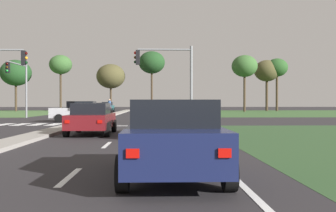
{
  "coord_description": "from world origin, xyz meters",
  "views": [
    {
      "loc": [
        5.27,
        -2.36,
        1.53
      ],
      "look_at": [
        6.14,
        26.41,
        1.26
      ],
      "focal_mm": 41.64,
      "sensor_mm": 36.0,
      "label": 1
    }
  ],
  "objects_px": {
    "car_beige_fifth": "(87,109)",
    "treeline_near": "(16,73)",
    "car_blue_sixth": "(162,118)",
    "treeline_second": "(61,65)",
    "car_silver_second": "(80,111)",
    "traffic_signal_far_left": "(19,79)",
    "car_navy_fourth": "(173,138)",
    "traffic_signal_near_right": "(170,71)",
    "treeline_fifth": "(245,66)",
    "treeline_seventh": "(277,68)",
    "car_maroon_seventh": "(92,118)",
    "treeline_third": "(111,76)",
    "car_teal_near": "(107,107)",
    "pedestrian_at_median": "(109,105)",
    "treeline_sixth": "(267,71)",
    "car_red_third": "(103,108)",
    "treeline_fourth": "(152,63)"
  },
  "relations": [
    {
      "from": "car_red_third",
      "to": "car_maroon_seventh",
      "type": "bearing_deg",
      "value": 96.98
    },
    {
      "from": "car_teal_near",
      "to": "car_navy_fourth",
      "type": "xyz_separation_m",
      "value": [
        8.0,
        -53.45,
        -0.01
      ]
    },
    {
      "from": "car_teal_near",
      "to": "treeline_fourth",
      "type": "distance_m",
      "value": 10.39
    },
    {
      "from": "pedestrian_at_median",
      "to": "treeline_fifth",
      "type": "bearing_deg",
      "value": 111.13
    },
    {
      "from": "car_teal_near",
      "to": "traffic_signal_far_left",
      "type": "height_order",
      "value": "traffic_signal_far_left"
    },
    {
      "from": "car_teal_near",
      "to": "car_silver_second",
      "type": "xyz_separation_m",
      "value": [
        1.68,
        -30.56,
        0.01
      ]
    },
    {
      "from": "traffic_signal_near_right",
      "to": "treeline_fifth",
      "type": "height_order",
      "value": "treeline_fifth"
    },
    {
      "from": "car_blue_sixth",
      "to": "pedestrian_at_median",
      "type": "distance_m",
      "value": 29.23
    },
    {
      "from": "traffic_signal_far_left",
      "to": "car_navy_fourth",
      "type": "bearing_deg",
      "value": -65.59
    },
    {
      "from": "car_beige_fifth",
      "to": "pedestrian_at_median",
      "type": "distance_m",
      "value": 4.31
    },
    {
      "from": "car_red_third",
      "to": "car_beige_fifth",
      "type": "distance_m",
      "value": 13.34
    },
    {
      "from": "treeline_second",
      "to": "car_beige_fifth",
      "type": "bearing_deg",
      "value": -69.89
    },
    {
      "from": "traffic_signal_near_right",
      "to": "treeline_near",
      "type": "relative_size",
      "value": 0.6
    },
    {
      "from": "car_maroon_seventh",
      "to": "treeline_second",
      "type": "relative_size",
      "value": 0.46
    },
    {
      "from": "traffic_signal_far_left",
      "to": "treeline_third",
      "type": "relative_size",
      "value": 0.67
    },
    {
      "from": "car_navy_fourth",
      "to": "traffic_signal_near_right",
      "type": "relative_size",
      "value": 0.81
    },
    {
      "from": "car_beige_fifth",
      "to": "treeline_fourth",
      "type": "bearing_deg",
      "value": -107.2
    },
    {
      "from": "car_silver_second",
      "to": "car_maroon_seventh",
      "type": "xyz_separation_m",
      "value": [
        2.92,
        -12.21,
        -0.06
      ]
    },
    {
      "from": "car_red_third",
      "to": "treeline_fifth",
      "type": "distance_m",
      "value": 24.66
    },
    {
      "from": "treeline_third",
      "to": "car_blue_sixth",
      "type": "bearing_deg",
      "value": -80.71
    },
    {
      "from": "car_silver_second",
      "to": "treeline_fourth",
      "type": "height_order",
      "value": "treeline_fourth"
    },
    {
      "from": "car_beige_fifth",
      "to": "car_navy_fourth",
      "type": "bearing_deg",
      "value": 102.83
    },
    {
      "from": "car_navy_fourth",
      "to": "traffic_signal_near_right",
      "type": "height_order",
      "value": "traffic_signal_near_right"
    },
    {
      "from": "car_teal_near",
      "to": "treeline_seventh",
      "type": "relative_size",
      "value": 0.46
    },
    {
      "from": "car_navy_fourth",
      "to": "car_blue_sixth",
      "type": "relative_size",
      "value": 0.97
    },
    {
      "from": "car_navy_fourth",
      "to": "treeline_seventh",
      "type": "relative_size",
      "value": 0.46
    },
    {
      "from": "car_silver_second",
      "to": "treeline_near",
      "type": "distance_m",
      "value": 41.61
    },
    {
      "from": "treeline_fourth",
      "to": "treeline_seventh",
      "type": "relative_size",
      "value": 1.07
    },
    {
      "from": "treeline_near",
      "to": "treeline_fifth",
      "type": "xyz_separation_m",
      "value": [
        38.79,
        -3.86,
        0.88
      ]
    },
    {
      "from": "traffic_signal_far_left",
      "to": "treeline_near",
      "type": "distance_m",
      "value": 32.91
    },
    {
      "from": "car_blue_sixth",
      "to": "treeline_seventh",
      "type": "height_order",
      "value": "treeline_seventh"
    },
    {
      "from": "treeline_fourth",
      "to": "traffic_signal_near_right",
      "type": "bearing_deg",
      "value": -87.55
    },
    {
      "from": "car_blue_sixth",
      "to": "traffic_signal_far_left",
      "type": "relative_size",
      "value": 0.82
    },
    {
      "from": "car_beige_fifth",
      "to": "treeline_near",
      "type": "height_order",
      "value": "treeline_near"
    },
    {
      "from": "car_silver_second",
      "to": "traffic_signal_far_left",
      "type": "height_order",
      "value": "traffic_signal_far_left"
    },
    {
      "from": "car_teal_near",
      "to": "treeline_sixth",
      "type": "height_order",
      "value": "treeline_sixth"
    },
    {
      "from": "pedestrian_at_median",
      "to": "treeline_third",
      "type": "height_order",
      "value": "treeline_third"
    },
    {
      "from": "car_silver_second",
      "to": "pedestrian_at_median",
      "type": "bearing_deg",
      "value": -1.78
    },
    {
      "from": "treeline_third",
      "to": "treeline_seventh",
      "type": "bearing_deg",
      "value": 5.43
    },
    {
      "from": "car_silver_second",
      "to": "car_blue_sixth",
      "type": "xyz_separation_m",
      "value": [
        6.23,
        -13.42,
        -0.0
      ]
    },
    {
      "from": "treeline_second",
      "to": "car_navy_fourth",
      "type": "bearing_deg",
      "value": -74.19
    },
    {
      "from": "treeline_near",
      "to": "treeline_fourth",
      "type": "height_order",
      "value": "treeline_fourth"
    },
    {
      "from": "treeline_fourth",
      "to": "treeline_sixth",
      "type": "distance_m",
      "value": 20.85
    },
    {
      "from": "car_navy_fourth",
      "to": "pedestrian_at_median",
      "type": "relative_size",
      "value": 2.36
    },
    {
      "from": "treeline_near",
      "to": "treeline_third",
      "type": "relative_size",
      "value": 1.12
    },
    {
      "from": "traffic_signal_far_left",
      "to": "treeline_sixth",
      "type": "distance_m",
      "value": 45.35
    },
    {
      "from": "treeline_fifth",
      "to": "treeline_seventh",
      "type": "bearing_deg",
      "value": 31.58
    },
    {
      "from": "traffic_signal_near_right",
      "to": "pedestrian_at_median",
      "type": "distance_m",
      "value": 21.43
    },
    {
      "from": "treeline_third",
      "to": "treeline_fourth",
      "type": "relative_size",
      "value": 0.8
    },
    {
      "from": "car_blue_sixth",
      "to": "treeline_second",
      "type": "distance_m",
      "value": 50.96
    }
  ]
}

